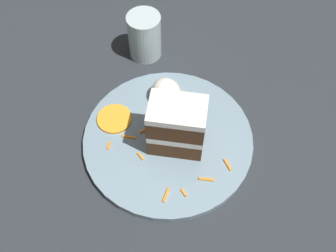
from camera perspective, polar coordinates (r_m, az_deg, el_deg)
ground_plane at (r=0.75m, az=0.02°, el=-2.21°), size 6.00×6.00×0.00m
dining_table at (r=0.74m, az=0.02°, el=-1.52°), size 1.36×1.09×0.03m
plate at (r=0.71m, az=0.00°, el=-1.95°), size 0.30×0.30×0.01m
cake_slice at (r=0.65m, az=1.66°, el=0.16°), size 0.10×0.11×0.11m
cream_dollop at (r=0.73m, az=-0.29°, el=5.01°), size 0.06×0.05×0.04m
orange_garnish at (r=0.73m, az=-7.77°, el=1.05°), size 0.06×0.06×0.00m
carrot_shreds_scatter at (r=0.68m, az=-0.07°, el=-3.98°), size 0.20×0.18×0.00m
drinking_glass at (r=0.82m, az=-3.40°, el=12.59°), size 0.07×0.07×0.10m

